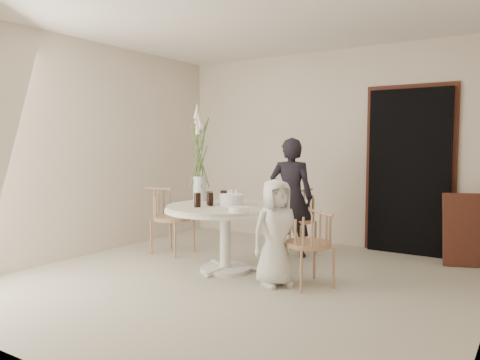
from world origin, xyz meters
The scene contains 18 objects.
ground centered at (0.00, 0.00, 0.00)m, with size 4.50×4.50×0.00m, color #BAB49E.
room_shell centered at (0.00, 0.00, 1.62)m, with size 4.50×4.50×4.50m.
doorway centered at (1.15, 2.19, 1.05)m, with size 1.00×0.10×2.10m, color black.
door_trim centered at (1.15, 2.23, 1.11)m, with size 1.12×0.03×2.22m, color #59231E.
table centered at (-0.35, 0.25, 0.62)m, with size 1.33×1.33×0.73m.
picture_frame centered at (1.92, 1.95, 0.42)m, with size 0.63×0.04×0.84m, color #59231E.
chair_far centered at (-0.02, 1.46, 0.53)m, with size 0.48×0.52×0.82m.
chair_right centered at (0.75, 0.17, 0.50)m, with size 0.59×0.58×0.78m.
chair_left centered at (-1.52, 0.57, 0.55)m, with size 0.52×0.49×0.84m.
girl centered at (-0.04, 1.25, 0.74)m, with size 0.54×0.36×1.49m, color black.
boy centered at (0.38, 0.08, 0.53)m, with size 0.52×0.34×1.06m, color white.
birthday_cake centered at (-0.29, 0.28, 0.79)m, with size 0.26×0.26×0.18m.
cola_tumbler_a centered at (-0.48, 0.15, 0.80)m, with size 0.07×0.07×0.15m, color black.
cola_tumbler_b centered at (-0.52, -0.03, 0.81)m, with size 0.07×0.07×0.16m, color black.
cola_tumbler_c centered at (-0.55, 0.23, 0.80)m, with size 0.07×0.07×0.15m, color black.
cola_tumbler_d centered at (-0.44, 0.35, 0.81)m, with size 0.07×0.07×0.15m, color black.
plate_stack centered at (0.05, -0.08, 0.76)m, with size 0.21×0.21×0.05m, color white.
flower_vase centered at (-0.85, 0.44, 1.25)m, with size 0.16×0.16×1.16m.
Camera 1 is at (2.57, -3.96, 1.41)m, focal length 35.00 mm.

